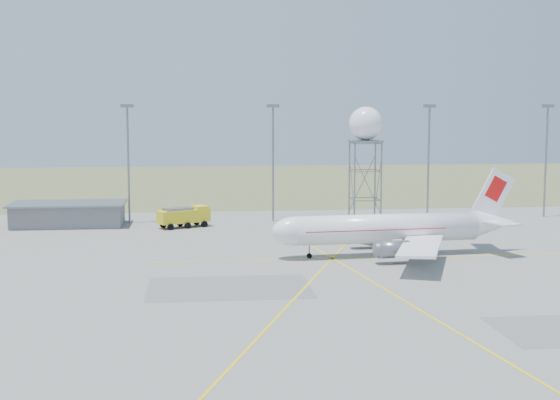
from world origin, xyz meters
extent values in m
plane|color=gray|center=(0.00, 0.00, 0.00)|extent=(400.00, 400.00, 0.00)
cube|color=#606E3C|center=(0.00, 140.00, 0.01)|extent=(400.00, 120.00, 0.03)
cube|color=slate|center=(-45.00, 64.00, 1.80)|extent=(18.00, 9.00, 3.60)
cube|color=slate|center=(-45.00, 64.00, 3.75)|extent=(19.00, 10.00, 0.30)
cylinder|color=slate|center=(-35.00, 66.00, 10.00)|extent=(0.36, 0.36, 20.00)
cube|color=slate|center=(-35.00, 66.00, 20.20)|extent=(2.20, 0.50, 0.60)
cylinder|color=slate|center=(-10.00, 66.00, 10.00)|extent=(0.36, 0.36, 20.00)
cube|color=slate|center=(-10.00, 66.00, 20.20)|extent=(2.20, 0.50, 0.60)
cylinder|color=slate|center=(18.00, 66.00, 10.00)|extent=(0.36, 0.36, 20.00)
cube|color=slate|center=(18.00, 66.00, 20.20)|extent=(2.20, 0.50, 0.60)
cylinder|color=slate|center=(40.00, 66.00, 10.00)|extent=(0.36, 0.36, 20.00)
cube|color=slate|center=(40.00, 66.00, 20.20)|extent=(2.20, 0.50, 0.60)
cylinder|color=white|center=(1.90, 31.89, 3.68)|extent=(25.45, 6.15, 3.88)
ellipsoid|color=white|center=(-10.65, 30.75, 3.68)|extent=(6.53, 4.42, 3.88)
cube|color=black|center=(-11.80, 30.65, 4.27)|extent=(1.66, 2.26, 0.95)
cone|color=white|center=(17.35, 33.30, 3.97)|extent=(6.14, 4.39, 3.88)
cube|color=white|center=(17.35, 33.30, 8.05)|extent=(6.21, 0.85, 7.29)
cube|color=red|center=(17.55, 33.32, 8.73)|extent=(3.36, 0.63, 3.74)
cube|color=white|center=(16.59, 36.34, 4.46)|extent=(3.57, 5.59, 0.17)
cube|color=white|center=(17.15, 30.16, 4.46)|extent=(3.57, 5.59, 0.17)
cube|color=white|center=(2.56, 40.71, 2.71)|extent=(12.02, 15.68, 0.35)
cube|color=white|center=(4.14, 23.34, 2.71)|extent=(9.86, 16.15, 0.35)
cylinder|color=slate|center=(0.43, 37.40, 1.84)|extent=(4.26, 2.59, 2.23)
cylinder|color=slate|center=(1.45, 26.21, 1.84)|extent=(4.26, 2.59, 2.23)
cube|color=red|center=(-0.03, 31.72, 3.78)|extent=(19.66, 5.66, 0.12)
cylinder|color=black|center=(-8.72, 30.93, 0.44)|extent=(0.74, 0.74, 0.87)
cube|color=black|center=(3.84, 32.07, 0.44)|extent=(1.49, 5.88, 0.87)
cylinder|color=slate|center=(3.84, 32.07, 0.87)|extent=(0.25, 0.25, 1.75)
cylinder|color=slate|center=(2.20, 54.54, 7.20)|extent=(0.27, 0.27, 14.40)
cylinder|color=slate|center=(6.63, 54.54, 7.20)|extent=(0.27, 0.27, 14.40)
cylinder|color=slate|center=(6.63, 58.97, 7.20)|extent=(0.27, 0.27, 14.40)
cylinder|color=slate|center=(2.20, 58.97, 7.20)|extent=(0.27, 0.27, 14.40)
cube|color=slate|center=(4.42, 56.76, 14.40)|extent=(5.03, 5.03, 0.28)
sphere|color=white|center=(4.42, 56.76, 17.28)|extent=(5.54, 5.54, 5.54)
cube|color=yellow|center=(-25.60, 59.94, 1.92)|extent=(9.03, 6.36, 2.11)
cube|color=yellow|center=(-22.84, 61.28, 2.78)|extent=(3.25, 3.42, 1.34)
cube|color=black|center=(-22.24, 61.57, 2.88)|extent=(1.18, 2.29, 0.96)
cube|color=slate|center=(-26.47, 59.52, 3.17)|extent=(5.32, 4.17, 0.38)
camera|label=1|loc=(-23.64, -69.60, 19.65)|focal=50.00mm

